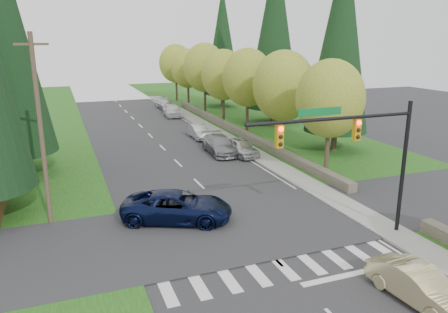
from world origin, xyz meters
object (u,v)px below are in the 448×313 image
parked_car_a (241,147)px  parked_car_c (199,132)px  parked_car_e (165,104)px  sedan_champagne (419,285)px  suv_navy (177,207)px  parked_car_b (220,145)px  parked_car_d (172,110)px

parked_car_a → parked_car_c: parked_car_a is taller
parked_car_a → parked_car_e: size_ratio=0.87×
parked_car_c → parked_car_e: parked_car_e is taller
sedan_champagne → parked_car_e: size_ratio=0.84×
sedan_champagne → suv_navy: 12.47m
suv_navy → parked_car_b: size_ratio=1.12×
parked_car_e → sedan_champagne: bearing=-94.9°
suv_navy → parked_car_e: size_ratio=1.19×
parked_car_a → parked_car_b: size_ratio=0.82×
parked_car_c → parked_car_a: bearing=-80.0°
parked_car_b → parked_car_e: bearing=89.4°
sedan_champagne → parked_car_d: parked_car_d is taller
sedan_champagne → suv_navy: suv_navy is taller
parked_car_b → suv_navy: bearing=-117.0°
suv_navy → parked_car_e: suv_navy is taller
parked_car_b → parked_car_d: (0.74, 19.62, 0.03)m
parked_car_b → parked_car_d: parked_car_d is taller
parked_car_b → parked_car_c: 6.34m
sedan_champagne → parked_car_c: size_ratio=1.03×
parked_car_c → sedan_champagne: bearing=-90.9°
parked_car_d → parked_car_b: bearing=-86.4°
suv_navy → parked_car_d: (7.94, 32.39, -0.02)m
sedan_champagne → parked_car_b: parked_car_b is taller
suv_navy → parked_car_b: (7.21, 12.77, -0.05)m
parked_car_b → parked_car_e: (1.40, 25.95, -0.05)m
parked_car_a → parked_car_e: parked_car_a is taller
parked_car_c → parked_car_d: parked_car_d is taller
parked_car_e → parked_car_b: bearing=-95.5°
parked_car_b → parked_car_d: size_ratio=1.13×
parked_car_a → parked_car_b: parked_car_b is taller
suv_navy → parked_car_e: bearing=11.9°
parked_car_a → sedan_champagne: bearing=-100.4°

